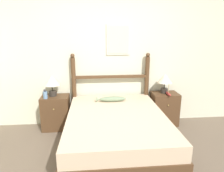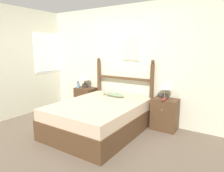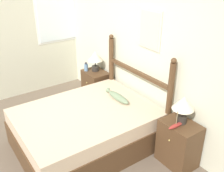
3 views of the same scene
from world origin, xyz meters
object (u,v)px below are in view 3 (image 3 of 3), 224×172
Objects in this scene: fish_pillow at (118,97)px; table_lamp_left at (95,57)px; bed at (87,128)px; table_lamp_right at (183,105)px; nightstand_left at (96,87)px; bottle at (86,67)px; model_boat at (176,125)px; nightstand_right at (179,144)px.

table_lamp_left is at bearing 166.35° from fish_pillow.
fish_pillow is (1.05, -0.26, -0.27)m from table_lamp_left.
table_lamp_right is at bearing 38.89° from bed.
table_lamp_left reaches higher than bed.
bottle reaches higher than nightstand_left.
table_lamp_left is at bearing 142.38° from bed.
bottle is 1.16m from fish_pillow.
nightstand_left is at bearing 167.31° from fish_pillow.
bottle is at bearing -140.61° from nightstand_left.
table_lamp_left is at bearing 179.74° from table_lamp_right.
model_boat is (0.03, -0.13, -0.23)m from table_lamp_right.
nightstand_left is 1.09m from fish_pillow.
table_lamp_right reaches higher than bed.
nightstand_left is 1.69× the size of table_lamp_right.
bottle is at bearing 179.97° from model_boat.
nightstand_right is 0.58m from table_lamp_right.
table_lamp_right is 0.27m from model_boat.
table_lamp_left reaches higher than nightstand_right.
table_lamp_left is at bearing 179.26° from nightstand_right.
model_boat is 1.07m from fish_pillow.
model_boat is at bearing -3.15° from nightstand_left.
bed is 3.06× the size of nightstand_right.
nightstand_left is 2.54× the size of model_boat.
bottle is (-1.17, 0.68, 0.42)m from bed.
bottle is at bearing -176.57° from table_lamp_right.
table_lamp_right reaches higher than nightstand_left.
nightstand_left is 3.70× the size of bottle.
nightstand_right is 3.70× the size of bottle.
model_boat is (2.21, -0.00, -0.05)m from bottle.
bottle is (-0.10, -0.14, -0.19)m from table_lamp_left.
nightstand_left is 0.43m from bottle.
bed is 5.17× the size of table_lamp_right.
fish_pillow is at bearing -167.73° from nightstand_right.
bottle is (-2.18, -0.13, -0.19)m from table_lamp_right.
table_lamp_right is at bearing 0.50° from nightstand_left.
fish_pillow is at bearing -173.87° from model_boat.
fish_pillow is at bearing 91.79° from bed.
model_boat is at bearing 6.13° from fish_pillow.
fish_pillow is (1.02, -0.23, 0.31)m from nightstand_left.
nightstand_right is at bearing 0.00° from nightstand_left.
bottle reaches higher than nightstand_right.
bed is 1.30m from model_boat.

